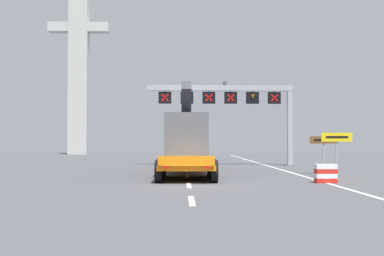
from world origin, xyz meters
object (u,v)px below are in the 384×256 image
at_px(crash_barrier_striped, 326,174).
at_px(bridge_pylon_distant, 79,49).
at_px(tourist_info_sign_brown, 324,145).
at_px(heavy_haul_truck_orange, 186,141).
at_px(overhead_lane_gantry, 236,100).
at_px(exit_sign_yellow, 337,143).

xyz_separation_m(crash_barrier_striped, bridge_pylon_distant, (-22.24, 46.96, 15.24)).
bearing_deg(crash_barrier_striped, tourist_info_sign_brown, 73.40).
relative_size(tourist_info_sign_brown, crash_barrier_striped, 2.29).
height_order(heavy_haul_truck_orange, tourist_info_sign_brown, heavy_haul_truck_orange).
height_order(heavy_haul_truck_orange, bridge_pylon_distant, bridge_pylon_distant).
relative_size(tourist_info_sign_brown, bridge_pylon_distant, 0.08).
xyz_separation_m(overhead_lane_gantry, tourist_info_sign_brown, (4.15, -9.82, -3.57)).
xyz_separation_m(overhead_lane_gantry, exit_sign_yellow, (4.25, -11.82, -3.43)).
bearing_deg(heavy_haul_truck_orange, exit_sign_yellow, -26.45).
bearing_deg(overhead_lane_gantry, bridge_pylon_distant, 121.85).
bearing_deg(tourist_info_sign_brown, crash_barrier_striped, -106.60).
height_order(overhead_lane_gantry, exit_sign_yellow, overhead_lane_gantry).
height_order(heavy_haul_truck_orange, exit_sign_yellow, heavy_haul_truck_orange).
bearing_deg(exit_sign_yellow, tourist_info_sign_brown, 92.91).
distance_m(tourist_info_sign_brown, bridge_pylon_distant, 49.88).
distance_m(exit_sign_yellow, bridge_pylon_distant, 51.57).
bearing_deg(heavy_haul_truck_orange, overhead_lane_gantry, 61.90).
relative_size(overhead_lane_gantry, exit_sign_yellow, 4.88).
bearing_deg(bridge_pylon_distant, tourist_info_sign_brown, -60.14).
height_order(exit_sign_yellow, crash_barrier_striped, exit_sign_yellow).
xyz_separation_m(heavy_haul_truck_orange, crash_barrier_striped, (6.63, -7.57, -1.54)).
distance_m(overhead_lane_gantry, heavy_haul_truck_orange, 9.32).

